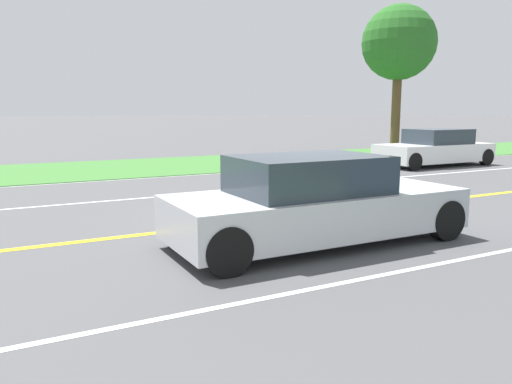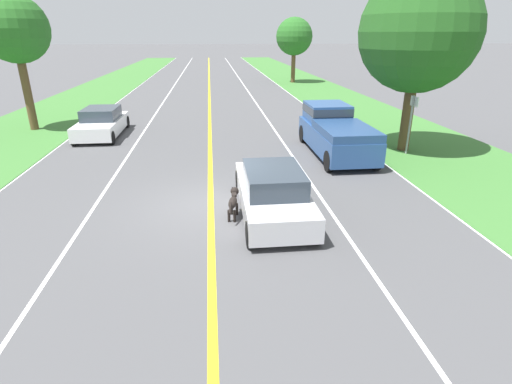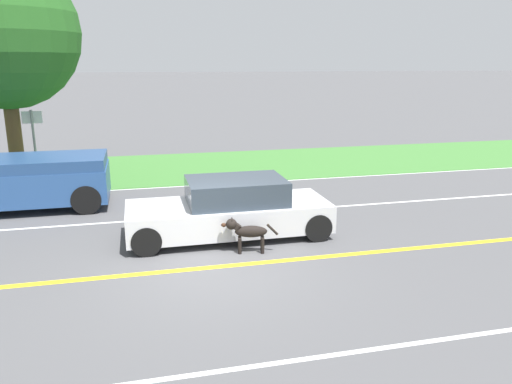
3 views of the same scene
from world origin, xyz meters
name	(u,v)px [view 1 (image 1 of 3)]	position (x,y,z in m)	size (l,w,h in m)	color
ground_plane	(296,217)	(0.00, 0.00, 0.00)	(400.00, 400.00, 0.00)	#4C4C4F
centre_divider_line	(296,217)	(0.00, 0.00, 0.00)	(0.18, 160.00, 0.01)	yellow
lane_edge_line_left	(179,176)	(-7.00, 0.00, 0.00)	(0.14, 160.00, 0.01)	white
lane_dash_same_dir	(434,265)	(3.50, 0.00, 0.00)	(0.10, 160.00, 0.01)	white
lane_dash_oncoming	(224,191)	(-3.50, 0.00, 0.00)	(0.10, 160.00, 0.01)	white
grass_verge_left	(153,166)	(-10.00, 0.00, 0.01)	(6.00, 160.00, 0.03)	#3D7533
ego_car	(315,203)	(1.78, -0.78, 0.65)	(1.85, 4.72, 1.39)	silver
dog	(272,202)	(0.65, -0.90, 0.49)	(0.40, 1.23, 0.80)	black
oncoming_car	(435,149)	(-5.44, 9.62, 0.64)	(1.91, 4.55, 1.38)	white
roadside_tree_left_near	(399,44)	(-9.45, 11.35, 5.04)	(3.34, 3.34, 6.76)	brown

